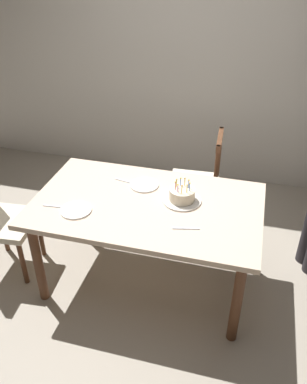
# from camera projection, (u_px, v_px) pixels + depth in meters

# --- Properties ---
(ground) EXTENTS (6.40, 6.40, 0.00)m
(ground) POSITION_uv_depth(u_px,v_px,m) (148.00, 279.00, 3.25)
(ground) COLOR #9E9384
(back_wall) EXTENTS (6.40, 0.10, 2.60)m
(back_wall) POSITION_uv_depth(u_px,v_px,m) (196.00, 59.00, 4.05)
(back_wall) COLOR beige
(back_wall) RESTS_ON ground
(dining_table) EXTENTS (1.63, 0.98, 0.75)m
(dining_table) POSITION_uv_depth(u_px,v_px,m) (147.00, 213.00, 2.89)
(dining_table) COLOR beige
(dining_table) RESTS_ON ground
(birthday_cake) EXTENTS (0.28, 0.28, 0.17)m
(birthday_cake) POSITION_uv_depth(u_px,v_px,m) (182.00, 196.00, 2.84)
(birthday_cake) COLOR silver
(birthday_cake) RESTS_ON dining_table
(plate_near_celebrant) EXTENTS (0.22, 0.22, 0.01)m
(plate_near_celebrant) POSITION_uv_depth(u_px,v_px,m) (76.00, 210.00, 2.76)
(plate_near_celebrant) COLOR white
(plate_near_celebrant) RESTS_ON dining_table
(plate_far_side) EXTENTS (0.22, 0.22, 0.01)m
(plate_far_side) POSITION_uv_depth(u_px,v_px,m) (144.00, 185.00, 3.04)
(plate_far_side) COLOR white
(plate_far_side) RESTS_ON dining_table
(fork_near_celebrant) EXTENTS (0.18, 0.03, 0.01)m
(fork_near_celebrant) POSITION_uv_depth(u_px,v_px,m) (55.00, 206.00, 2.80)
(fork_near_celebrant) COLOR silver
(fork_near_celebrant) RESTS_ON dining_table
(fork_far_side) EXTENTS (0.18, 0.05, 0.01)m
(fork_far_side) POSITION_uv_depth(u_px,v_px,m) (125.00, 181.00, 3.09)
(fork_far_side) COLOR silver
(fork_far_side) RESTS_ON dining_table
(fork_near_guest) EXTENTS (0.18, 0.06, 0.01)m
(fork_near_guest) POSITION_uv_depth(u_px,v_px,m) (186.00, 228.00, 2.59)
(fork_near_guest) COLOR silver
(fork_near_guest) RESTS_ON dining_table
(chair_spindle_back) EXTENTS (0.46, 0.46, 0.95)m
(chair_spindle_back) POSITION_uv_depth(u_px,v_px,m) (197.00, 184.00, 3.61)
(chair_spindle_back) COLOR beige
(chair_spindle_back) RESTS_ON ground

